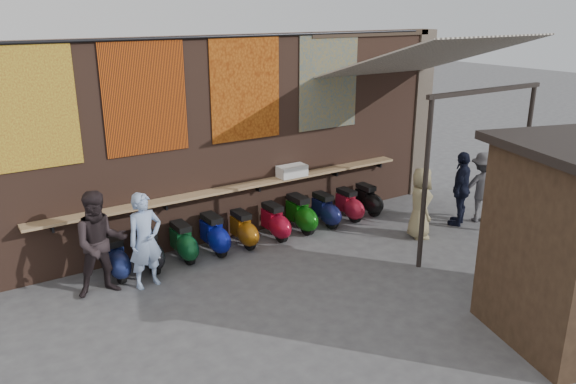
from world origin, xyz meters
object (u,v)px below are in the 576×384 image
object	(u,v)px
scooter_stool_0	(115,258)
scooter_stool_5	(275,222)
scooter_stool_8	(348,205)
scooter_stool_3	(214,235)
shopper_navy	(461,189)
shelf_box	(292,171)
scooter_stool_6	(300,214)
scooter_stool_9	(367,200)
scooter_stool_2	(183,242)
diner_left	(145,240)
diner_right	(101,244)
shopper_grey	(482,187)
scooter_stool_4	(243,229)
scooter_stool_1	(148,250)
scooter_stool_7	(325,210)
shopper_tan	(420,203)

from	to	relation	value
scooter_stool_0	scooter_stool_5	distance (m)	3.23
scooter_stool_0	scooter_stool_8	size ratio (longest dim) A/B	1.08
scooter_stool_3	shopper_navy	bearing A→B (deg)	-17.03
shelf_box	shopper_navy	bearing A→B (deg)	-30.92
scooter_stool_6	scooter_stool_3	bearing A→B (deg)	179.69
scooter_stool_0	scooter_stool_9	bearing A→B (deg)	0.26
shelf_box	scooter_stool_2	bearing A→B (deg)	-173.66
diner_left	diner_right	world-z (taller)	diner_right
shopper_grey	scooter_stool_6	bearing A→B (deg)	8.54
scooter_stool_6	shopper_navy	xyz separation A→B (m)	(3.11, -1.55, 0.43)
scooter_stool_3	diner_right	world-z (taller)	diner_right
scooter_stool_6	scooter_stool_8	bearing A→B (deg)	-0.90
scooter_stool_3	scooter_stool_5	xyz separation A→B (m)	(1.33, -0.05, -0.01)
scooter_stool_4	shopper_grey	bearing A→B (deg)	-18.27
shelf_box	scooter_stool_3	bearing A→B (deg)	-171.37
scooter_stool_4	scooter_stool_6	bearing A→B (deg)	0.73
shelf_box	scooter_stool_9	world-z (taller)	shelf_box
diner_right	scooter_stool_1	bearing A→B (deg)	31.61
scooter_stool_2	scooter_stool_6	xyz separation A→B (m)	(2.62, -0.02, 0.03)
scooter_stool_8	shopper_grey	world-z (taller)	shopper_grey
scooter_stool_7	diner_right	size ratio (longest dim) A/B	0.42
diner_left	scooter_stool_1	bearing A→B (deg)	59.49
shelf_box	scooter_stool_5	size ratio (longest dim) A/B	0.82
scooter_stool_7	diner_right	distance (m)	4.88
scooter_stool_9	shelf_box	bearing A→B (deg)	171.46
diner_right	shopper_tan	bearing A→B (deg)	-5.22
scooter_stool_1	scooter_stool_5	world-z (taller)	scooter_stool_1
diner_left	scooter_stool_8	bearing A→B (deg)	-2.23
scooter_stool_6	diner_left	bearing A→B (deg)	-170.52
scooter_stool_3	diner_right	xyz separation A→B (m)	(-2.22, -0.46, 0.51)
scooter_stool_4	shopper_tan	world-z (taller)	shopper_tan
shelf_box	scooter_stool_2	world-z (taller)	shelf_box
scooter_stool_3	scooter_stool_0	bearing A→B (deg)	-179.80
scooter_stool_6	scooter_stool_7	bearing A→B (deg)	-2.07
diner_right	shopper_navy	bearing A→B (deg)	-3.15
scooter_stool_8	scooter_stool_4	bearing A→B (deg)	179.95
scooter_stool_5	scooter_stool_2	bearing A→B (deg)	178.33
shopper_navy	shopper_grey	xyz separation A→B (m)	(0.54, -0.12, -0.03)
scooter_stool_5	diner_right	world-z (taller)	diner_right
scooter_stool_4	diner_right	bearing A→B (deg)	-171.31
diner_left	shopper_navy	xyz separation A→B (m)	(6.63, -0.96, -0.01)
scooter_stool_4	scooter_stool_2	bearing A→B (deg)	178.18
scooter_stool_6	scooter_stool_4	bearing A→B (deg)	-179.27
shopper_navy	shelf_box	bearing A→B (deg)	-58.62
scooter_stool_3	scooter_stool_4	world-z (taller)	scooter_stool_3
shopper_navy	shopper_tan	size ratio (longest dim) A/B	1.10
scooter_stool_4	shopper_tan	distance (m)	3.60
scooter_stool_2	shelf_box	bearing A→B (deg)	6.34
shopper_grey	scooter_stool_5	bearing A→B (deg)	12.34
shopper_navy	scooter_stool_2	bearing A→B (deg)	-43.06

